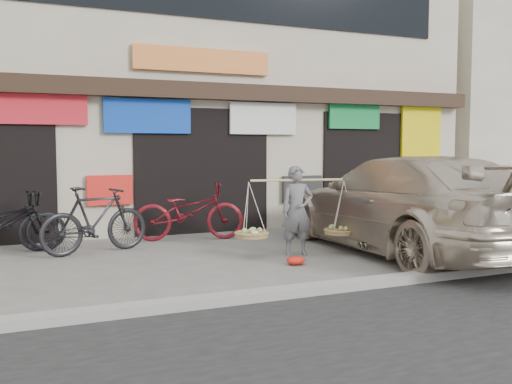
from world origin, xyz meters
name	(u,v)px	position (x,y,z in m)	size (l,w,h in m)	color
ground	(271,262)	(0.00, 0.00, 0.00)	(70.00, 70.00, 0.00)	slate
kerb	(336,287)	(0.00, -2.00, 0.06)	(70.00, 0.25, 0.12)	gray
shophouse_block	(167,86)	(0.00, 6.42, 3.45)	(14.00, 6.32, 7.00)	#BCB199
street_vendor	(297,214)	(0.68, 0.39, 0.71)	(2.14, 0.85, 1.55)	slate
bike_0	(4,223)	(-3.96, 2.50, 0.54)	(0.72, 2.07, 1.09)	black
bike_1	(95,220)	(-2.49, 1.96, 0.59)	(0.56, 1.97, 1.19)	black
bike_2	(189,211)	(-0.57, 2.68, 0.58)	(0.77, 2.19, 1.15)	maroon
suv	(405,204)	(2.57, -0.10, 0.86)	(2.61, 6.00, 1.72)	#C1B29C
red_bag	(296,260)	(0.29, -0.32, 0.07)	(0.31, 0.25, 0.14)	red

